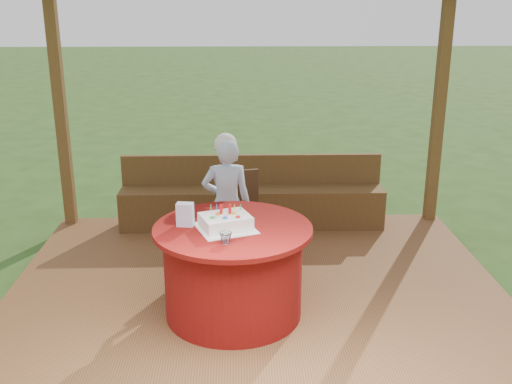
# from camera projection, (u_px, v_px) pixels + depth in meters

# --- Properties ---
(ground) EXTENTS (60.00, 60.00, 0.00)m
(ground) POSITION_uv_depth(u_px,v_px,m) (257.00, 306.00, 5.38)
(ground) COLOR #264818
(ground) RESTS_ON ground
(deck) EXTENTS (4.50, 4.00, 0.12)m
(deck) POSITION_uv_depth(u_px,v_px,m) (257.00, 300.00, 5.37)
(deck) COLOR brown
(deck) RESTS_ON ground
(pergola) EXTENTS (4.50, 4.00, 2.72)m
(pergola) POSITION_uv_depth(u_px,v_px,m) (257.00, 30.00, 4.64)
(pergola) COLOR brown
(pergola) RESTS_ON deck
(bench) EXTENTS (3.00, 0.42, 0.80)m
(bench) POSITION_uv_depth(u_px,v_px,m) (252.00, 203.00, 6.90)
(bench) COLOR brown
(bench) RESTS_ON deck
(table) EXTENTS (1.28, 1.28, 0.78)m
(table) POSITION_uv_depth(u_px,v_px,m) (233.00, 270.00, 4.91)
(table) COLOR maroon
(table) RESTS_ON deck
(chair) EXTENTS (0.52, 0.52, 0.88)m
(chair) POSITION_uv_depth(u_px,v_px,m) (240.00, 211.00, 5.97)
(chair) COLOR #3D2513
(chair) RESTS_ON deck
(elderly_woman) EXTENTS (0.49, 0.34, 1.33)m
(elderly_woman) POSITION_uv_depth(u_px,v_px,m) (226.00, 201.00, 5.73)
(elderly_woman) COLOR #9ABBE5
(elderly_woman) RESTS_ON deck
(birthday_cake) EXTENTS (0.55, 0.55, 0.19)m
(birthday_cake) POSITION_uv_depth(u_px,v_px,m) (226.00, 222.00, 4.74)
(birthday_cake) COLOR white
(birthday_cake) RESTS_ON table
(gift_bag) EXTENTS (0.14, 0.10, 0.19)m
(gift_bag) POSITION_uv_depth(u_px,v_px,m) (185.00, 214.00, 4.79)
(gift_bag) COLOR #E393C5
(gift_bag) RESTS_ON table
(drinking_glass) EXTENTS (0.12, 0.12, 0.09)m
(drinking_glass) POSITION_uv_depth(u_px,v_px,m) (226.00, 238.00, 4.45)
(drinking_glass) COLOR white
(drinking_glass) RESTS_ON table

